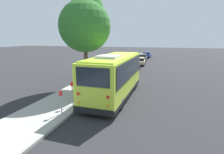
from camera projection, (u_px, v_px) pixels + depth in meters
The scene contains 12 objects.
ground_plane at pixel (117, 96), 14.18m from camera, with size 160.00×160.00×0.00m, color #28282B.
sidewalk_slab at pixel (79, 91), 15.14m from camera, with size 80.00×3.27×0.15m, color #A3A099.
curb_strip at pixel (97, 93), 14.66m from camera, with size 80.00×0.14×0.15m, color gray.
shuttle_bus at pixel (115, 74), 13.65m from camera, with size 8.61×2.77×3.44m.
parked_sedan_black at pixel (132, 68), 24.33m from camera, with size 4.63×1.84×1.27m.
parked_sedan_tan at pixel (140, 61), 30.72m from camera, with size 4.65×2.01×1.29m.
parked_sedan_gray at pixel (143, 57), 37.26m from camera, with size 4.45×1.96×1.31m.
parked_sedan_blue at pixel (147, 55), 42.30m from camera, with size 4.42×1.83×1.33m.
street_tree at pixel (85, 23), 15.37m from camera, with size 4.55×4.55×8.42m.
sign_post_near at pixel (61, 102), 10.35m from camera, with size 0.06×0.22×1.41m.
sign_post_far at pixel (72, 94), 11.60m from camera, with size 0.06×0.22×1.62m.
fire_hydrant at pixel (110, 75), 19.47m from camera, with size 0.22×0.22×0.81m.
Camera 1 is at (-13.07, -3.46, 4.59)m, focal length 28.00 mm.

